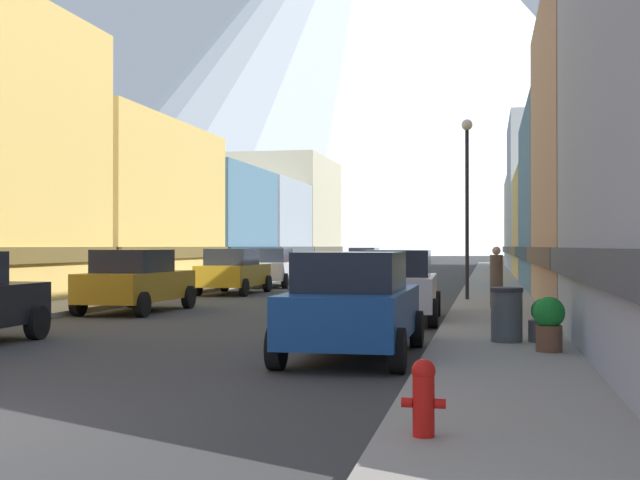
{
  "coord_description": "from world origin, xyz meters",
  "views": [
    {
      "loc": [
        6.03,
        -7.41,
        1.88
      ],
      "look_at": [
        -0.49,
        25.12,
        2.12
      ],
      "focal_mm": 47.28,
      "sensor_mm": 36.0,
      "label": 1
    }
  ],
  "objects_px": {
    "car_left_2": "(233,271)",
    "trash_bin_right": "(507,314)",
    "potted_plant_0": "(549,322)",
    "potted_plant_1": "(543,322)",
    "fire_hydrant_near": "(424,395)",
    "car_driving_0": "(364,262)",
    "car_left_1": "(136,281)",
    "car_left_3": "(272,267)",
    "pedestrian_0": "(496,279)",
    "streetlamp_right": "(467,181)",
    "car_right_0": "(353,304)",
    "car_right_1": "(397,285)"
  },
  "relations": [
    {
      "from": "car_left_2",
      "to": "trash_bin_right",
      "type": "height_order",
      "value": "car_left_2"
    },
    {
      "from": "potted_plant_0",
      "to": "potted_plant_1",
      "type": "relative_size",
      "value": 1.15
    },
    {
      "from": "trash_bin_right",
      "to": "potted_plant_0",
      "type": "bearing_deg",
      "value": -63.72
    },
    {
      "from": "fire_hydrant_near",
      "to": "potted_plant_0",
      "type": "bearing_deg",
      "value": 76.72
    },
    {
      "from": "car_driving_0",
      "to": "potted_plant_1",
      "type": "relative_size",
      "value": 5.62
    },
    {
      "from": "car_left_1",
      "to": "car_left_3",
      "type": "xyz_separation_m",
      "value": [
        0.0,
        15.34,
        0.0
      ]
    },
    {
      "from": "car_left_2",
      "to": "pedestrian_0",
      "type": "distance_m",
      "value": 12.59
    },
    {
      "from": "potted_plant_0",
      "to": "pedestrian_0",
      "type": "relative_size",
      "value": 0.52
    },
    {
      "from": "pedestrian_0",
      "to": "streetlamp_right",
      "type": "distance_m",
      "value": 4.8
    },
    {
      "from": "potted_plant_1",
      "to": "trash_bin_right",
      "type": "bearing_deg",
      "value": -167.43
    },
    {
      "from": "car_right_0",
      "to": "trash_bin_right",
      "type": "distance_m",
      "value": 3.02
    },
    {
      "from": "car_left_3",
      "to": "streetlamp_right",
      "type": "xyz_separation_m",
      "value": [
        9.15,
        -10.0,
        3.09
      ]
    },
    {
      "from": "car_left_2",
      "to": "pedestrian_0",
      "type": "relative_size",
      "value": 2.57
    },
    {
      "from": "car_left_2",
      "to": "potted_plant_1",
      "type": "xyz_separation_m",
      "value": [
        10.8,
        -16.04,
        -0.39
      ]
    },
    {
      "from": "car_left_3",
      "to": "trash_bin_right",
      "type": "height_order",
      "value": "car_left_3"
    },
    {
      "from": "car_right_1",
      "to": "streetlamp_right",
      "type": "relative_size",
      "value": 0.76
    },
    {
      "from": "car_left_3",
      "to": "trash_bin_right",
      "type": "xyz_separation_m",
      "value": [
        10.15,
        -22.2,
        -0.26
      ]
    },
    {
      "from": "trash_bin_right",
      "to": "potted_plant_0",
      "type": "distance_m",
      "value": 1.47
    },
    {
      "from": "potted_plant_1",
      "to": "car_left_2",
      "type": "bearing_deg",
      "value": 123.96
    },
    {
      "from": "car_right_1",
      "to": "streetlamp_right",
      "type": "distance_m",
      "value": 7.62
    },
    {
      "from": "car_right_0",
      "to": "fire_hydrant_near",
      "type": "relative_size",
      "value": 6.25
    },
    {
      "from": "fire_hydrant_near",
      "to": "streetlamp_right",
      "type": "bearing_deg",
      "value": 90.29
    },
    {
      "from": "streetlamp_right",
      "to": "car_left_3",
      "type": "bearing_deg",
      "value": 132.44
    },
    {
      "from": "car_left_3",
      "to": "car_driving_0",
      "type": "relative_size",
      "value": 1.02
    },
    {
      "from": "fire_hydrant_near",
      "to": "streetlamp_right",
      "type": "xyz_separation_m",
      "value": [
        -0.1,
        20.08,
        3.46
      ]
    },
    {
      "from": "car_left_3",
      "to": "pedestrian_0",
      "type": "xyz_separation_m",
      "value": [
        10.05,
        -13.6,
        0.05
      ]
    },
    {
      "from": "car_driving_0",
      "to": "potted_plant_1",
      "type": "xyz_separation_m",
      "value": [
        8.6,
        -36.23,
        -0.39
      ]
    },
    {
      "from": "streetlamp_right",
      "to": "pedestrian_0",
      "type": "bearing_deg",
      "value": -75.97
    },
    {
      "from": "streetlamp_right",
      "to": "trash_bin_right",
      "type": "bearing_deg",
      "value": -85.31
    },
    {
      "from": "car_left_2",
      "to": "car_driving_0",
      "type": "height_order",
      "value": "same"
    },
    {
      "from": "trash_bin_right",
      "to": "potted_plant_0",
      "type": "xyz_separation_m",
      "value": [
        0.65,
        -1.32,
        -0.01
      ]
    },
    {
      "from": "car_right_0",
      "to": "car_right_1",
      "type": "xyz_separation_m",
      "value": [
        0.0,
        7.01,
        0.0
      ]
    },
    {
      "from": "pedestrian_0",
      "to": "car_left_1",
      "type": "bearing_deg",
      "value": -170.19
    },
    {
      "from": "fire_hydrant_near",
      "to": "trash_bin_right",
      "type": "height_order",
      "value": "trash_bin_right"
    },
    {
      "from": "car_left_3",
      "to": "fire_hydrant_near",
      "type": "relative_size",
      "value": 6.36
    },
    {
      "from": "car_left_1",
      "to": "pedestrian_0",
      "type": "height_order",
      "value": "pedestrian_0"
    },
    {
      "from": "car_driving_0",
      "to": "fire_hydrant_near",
      "type": "height_order",
      "value": "car_driving_0"
    },
    {
      "from": "car_left_2",
      "to": "trash_bin_right",
      "type": "bearing_deg",
      "value": -57.9
    },
    {
      "from": "car_left_1",
      "to": "car_driving_0",
      "type": "xyz_separation_m",
      "value": [
        2.2,
        29.51,
        0.0
      ]
    },
    {
      "from": "car_left_3",
      "to": "car_left_1",
      "type": "bearing_deg",
      "value": -90.02
    },
    {
      "from": "car_left_1",
      "to": "car_right_0",
      "type": "height_order",
      "value": "same"
    },
    {
      "from": "car_right_1",
      "to": "potted_plant_0",
      "type": "height_order",
      "value": "car_right_1"
    },
    {
      "from": "streetlamp_right",
      "to": "potted_plant_1",
      "type": "bearing_deg",
      "value": -82.21
    },
    {
      "from": "car_right_1",
      "to": "fire_hydrant_near",
      "type": "height_order",
      "value": "car_right_1"
    },
    {
      "from": "pedestrian_0",
      "to": "potted_plant_1",
      "type": "bearing_deg",
      "value": -84.93
    },
    {
      "from": "car_left_1",
      "to": "pedestrian_0",
      "type": "relative_size",
      "value": 2.58
    },
    {
      "from": "car_right_1",
      "to": "streetlamp_right",
      "type": "bearing_deg",
      "value": 77.16
    },
    {
      "from": "car_right_0",
      "to": "streetlamp_right",
      "type": "xyz_separation_m",
      "value": [
        1.55,
        13.8,
        3.09
      ]
    },
    {
      "from": "potted_plant_0",
      "to": "car_right_0",
      "type": "bearing_deg",
      "value": -174.98
    },
    {
      "from": "car_driving_0",
      "to": "potted_plant_0",
      "type": "height_order",
      "value": "car_driving_0"
    }
  ]
}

